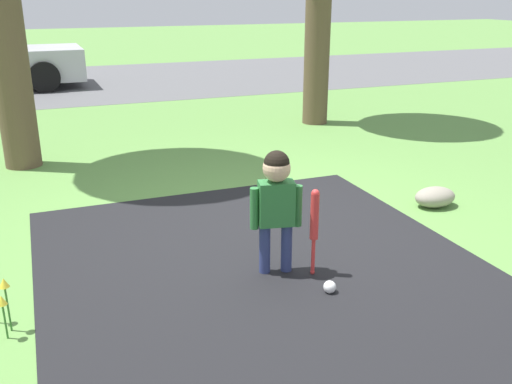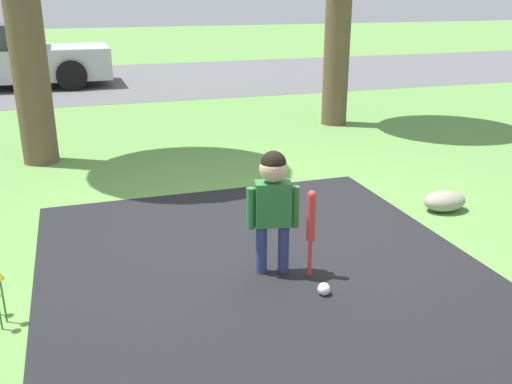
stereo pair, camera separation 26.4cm
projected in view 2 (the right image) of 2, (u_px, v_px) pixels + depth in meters
ground_plane at (270, 222)px, 5.21m from camera, size 60.00×60.00×0.00m
street_strip at (142, 79)px, 13.52m from camera, size 40.00×6.00×0.01m
child at (273, 196)px, 4.09m from camera, size 0.38×0.20×0.94m
baseball_bat at (311, 221)px, 4.09m from camera, size 0.06×0.06×0.67m
sports_ball at (324, 289)px, 3.95m from camera, size 0.09×0.09×0.09m
edging_rock at (445, 201)px, 5.46m from camera, size 0.42×0.29×0.19m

